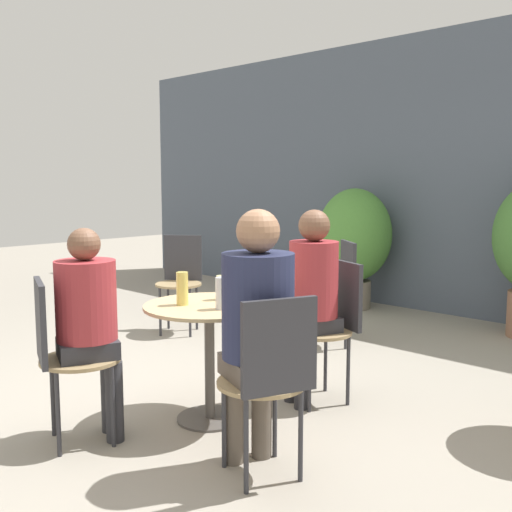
{
  "coord_description": "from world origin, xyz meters",
  "views": [
    {
      "loc": [
        2.81,
        -2.32,
        1.43
      ],
      "look_at": [
        0.23,
        0.39,
        0.96
      ],
      "focal_mm": 42.0,
      "sensor_mm": 36.0,
      "label": 1
    }
  ],
  "objects_px": {
    "beer_glass_1": "(182,288)",
    "potted_plant_0": "(354,239)",
    "bistro_chair_0": "(61,346)",
    "seated_person_0": "(89,314)",
    "bistro_chair_2": "(332,317)",
    "seated_person_2": "(312,288)",
    "beer_glass_0": "(221,288)",
    "cafe_table_near": "(209,331)",
    "bistro_chair_1": "(270,371)",
    "beer_glass_2": "(222,293)",
    "bistro_chair_3": "(181,273)",
    "seated_person_1": "(257,318)",
    "bistro_chair_4": "(337,283)"
  },
  "relations": [
    {
      "from": "bistro_chair_3",
      "to": "potted_plant_0",
      "type": "height_order",
      "value": "potted_plant_0"
    },
    {
      "from": "beer_glass_2",
      "to": "potted_plant_0",
      "type": "distance_m",
      "value": 3.57
    },
    {
      "from": "seated_person_2",
      "to": "beer_glass_2",
      "type": "bearing_deg",
      "value": -77.01
    },
    {
      "from": "cafe_table_near",
      "to": "beer_glass_0",
      "type": "height_order",
      "value": "beer_glass_0"
    },
    {
      "from": "bistro_chair_2",
      "to": "potted_plant_0",
      "type": "xyz_separation_m",
      "value": [
        -1.53,
        2.48,
        0.23
      ]
    },
    {
      "from": "seated_person_1",
      "to": "beer_glass_0",
      "type": "distance_m",
      "value": 0.8
    },
    {
      "from": "bistro_chair_0",
      "to": "bistro_chair_1",
      "type": "height_order",
      "value": "same"
    },
    {
      "from": "bistro_chair_0",
      "to": "seated_person_0",
      "type": "distance_m",
      "value": 0.22
    },
    {
      "from": "bistro_chair_3",
      "to": "cafe_table_near",
      "type": "bearing_deg",
      "value": -71.65
    },
    {
      "from": "cafe_table_near",
      "to": "potted_plant_0",
      "type": "height_order",
      "value": "potted_plant_0"
    },
    {
      "from": "cafe_table_near",
      "to": "bistro_chair_1",
      "type": "bearing_deg",
      "value": -22.34
    },
    {
      "from": "beer_glass_2",
      "to": "potted_plant_0",
      "type": "xyz_separation_m",
      "value": [
        -1.36,
        3.3,
        -0.01
      ]
    },
    {
      "from": "bistro_chair_2",
      "to": "beer_glass_2",
      "type": "distance_m",
      "value": 0.87
    },
    {
      "from": "beer_glass_2",
      "to": "seated_person_0",
      "type": "bearing_deg",
      "value": -124.6
    },
    {
      "from": "seated_person_2",
      "to": "beer_glass_0",
      "type": "distance_m",
      "value": 0.58
    },
    {
      "from": "cafe_table_near",
      "to": "seated_person_0",
      "type": "relative_size",
      "value": 0.65
    },
    {
      "from": "bistro_chair_0",
      "to": "seated_person_1",
      "type": "height_order",
      "value": "seated_person_1"
    },
    {
      "from": "bistro_chair_1",
      "to": "bistro_chair_2",
      "type": "relative_size",
      "value": 1.0
    },
    {
      "from": "beer_glass_0",
      "to": "bistro_chair_0",
      "type": "bearing_deg",
      "value": -106.23
    },
    {
      "from": "bistro_chair_1",
      "to": "beer_glass_1",
      "type": "relative_size",
      "value": 4.68
    },
    {
      "from": "bistro_chair_0",
      "to": "beer_glass_0",
      "type": "distance_m",
      "value": 0.99
    },
    {
      "from": "beer_glass_2",
      "to": "bistro_chair_1",
      "type": "bearing_deg",
      "value": -24.14
    },
    {
      "from": "bistro_chair_0",
      "to": "seated_person_0",
      "type": "height_order",
      "value": "seated_person_0"
    },
    {
      "from": "bistro_chair_2",
      "to": "beer_glass_0",
      "type": "distance_m",
      "value": 0.76
    },
    {
      "from": "bistro_chair_3",
      "to": "beer_glass_0",
      "type": "relative_size",
      "value": 6.13
    },
    {
      "from": "bistro_chair_1",
      "to": "beer_glass_2",
      "type": "xyz_separation_m",
      "value": [
        -0.63,
        0.28,
        0.24
      ]
    },
    {
      "from": "seated_person_2",
      "to": "potted_plant_0",
      "type": "distance_m",
      "value": 3.0
    },
    {
      "from": "bistro_chair_1",
      "to": "bistro_chair_3",
      "type": "xyz_separation_m",
      "value": [
        -2.59,
        1.58,
        0.0
      ]
    },
    {
      "from": "cafe_table_near",
      "to": "potted_plant_0",
      "type": "relative_size",
      "value": 0.57
    },
    {
      "from": "bistro_chair_3",
      "to": "seated_person_0",
      "type": "relative_size",
      "value": 0.77
    },
    {
      "from": "seated_person_2",
      "to": "beer_glass_1",
      "type": "distance_m",
      "value": 0.84
    },
    {
      "from": "beer_glass_1",
      "to": "beer_glass_2",
      "type": "height_order",
      "value": "beer_glass_1"
    },
    {
      "from": "bistro_chair_1",
      "to": "potted_plant_0",
      "type": "height_order",
      "value": "potted_plant_0"
    },
    {
      "from": "beer_glass_0",
      "to": "beer_glass_1",
      "type": "height_order",
      "value": "beer_glass_1"
    },
    {
      "from": "beer_glass_1",
      "to": "seated_person_0",
      "type": "bearing_deg",
      "value": -107.08
    },
    {
      "from": "cafe_table_near",
      "to": "bistro_chair_0",
      "type": "height_order",
      "value": "bistro_chair_0"
    },
    {
      "from": "beer_glass_1",
      "to": "seated_person_1",
      "type": "bearing_deg",
      "value": -11.04
    },
    {
      "from": "bistro_chair_4",
      "to": "beer_glass_0",
      "type": "distance_m",
      "value": 1.78
    },
    {
      "from": "seated_person_1",
      "to": "bistro_chair_0",
      "type": "bearing_deg",
      "value": -39.33
    },
    {
      "from": "bistro_chair_3",
      "to": "beer_glass_1",
      "type": "xyz_separation_m",
      "value": [
        1.71,
        -1.38,
        0.25
      ]
    },
    {
      "from": "bistro_chair_2",
      "to": "potted_plant_0",
      "type": "bearing_deg",
      "value": 143.91
    },
    {
      "from": "bistro_chair_1",
      "to": "bistro_chair_2",
      "type": "bearing_deg",
      "value": -135.0
    },
    {
      "from": "seated_person_0",
      "to": "seated_person_1",
      "type": "xyz_separation_m",
      "value": [
        0.9,
        0.37,
        0.06
      ]
    },
    {
      "from": "seated_person_0",
      "to": "bistro_chair_0",
      "type": "bearing_deg",
      "value": 90.0
    },
    {
      "from": "beer_glass_1",
      "to": "potted_plant_0",
      "type": "bearing_deg",
      "value": 108.12
    },
    {
      "from": "cafe_table_near",
      "to": "seated_person_0",
      "type": "distance_m",
      "value": 0.71
    },
    {
      "from": "seated_person_0",
      "to": "cafe_table_near",
      "type": "bearing_deg",
      "value": -90.0
    },
    {
      "from": "bistro_chair_0",
      "to": "potted_plant_0",
      "type": "xyz_separation_m",
      "value": [
        -0.89,
        4.03,
        0.23
      ]
    },
    {
      "from": "cafe_table_near",
      "to": "beer_glass_0",
      "type": "xyz_separation_m",
      "value": [
        -0.05,
        0.15,
        0.23
      ]
    },
    {
      "from": "bistro_chair_0",
      "to": "beer_glass_1",
      "type": "relative_size",
      "value": 4.68
    }
  ]
}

